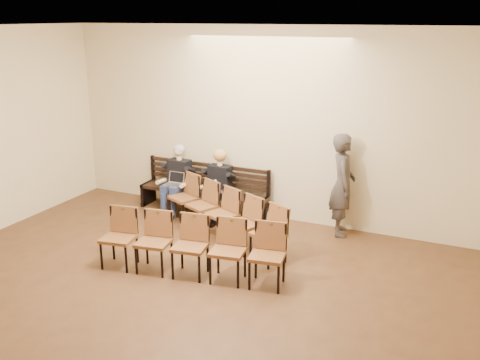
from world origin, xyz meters
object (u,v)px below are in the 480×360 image
(laptop, at_px, (173,186))
(bag, at_px, (266,214))
(passerby, at_px, (343,177))
(water_bottle, at_px, (216,193))
(bench, at_px, (203,201))
(chair_row_back, at_px, (190,247))
(seated_man, at_px, (177,180))
(chair_row_front, at_px, (222,215))
(seated_woman, at_px, (218,187))

(laptop, relative_size, bag, 0.86)
(passerby, bearing_deg, water_bottle, 83.36)
(bench, relative_size, chair_row_back, 0.94)
(laptop, xyz_separation_m, chair_row_back, (1.55, -2.07, -0.12))
(seated_man, bearing_deg, laptop, -84.26)
(laptop, distance_m, chair_row_back, 2.59)
(water_bottle, relative_size, chair_row_back, 0.09)
(laptop, relative_size, chair_row_back, 0.12)
(bag, height_order, chair_row_front, chair_row_front)
(water_bottle, bearing_deg, chair_row_front, -54.67)
(bench, relative_size, passerby, 1.27)
(seated_man, height_order, chair_row_back, seated_man)
(water_bottle, bearing_deg, seated_man, 165.18)
(water_bottle, distance_m, passerby, 2.28)
(water_bottle, bearing_deg, bag, 30.80)
(seated_man, xyz_separation_m, seated_woman, (0.87, 0.00, -0.03))
(bag, bearing_deg, seated_man, -172.85)
(chair_row_back, bearing_deg, bench, 105.41)
(bag, bearing_deg, bench, -175.46)
(seated_woman, distance_m, chair_row_front, 1.04)
(bench, relative_size, chair_row_front, 0.96)
(seated_woman, distance_m, passerby, 2.33)
(seated_woman, bearing_deg, water_bottle, -70.94)
(laptop, relative_size, water_bottle, 1.30)
(seated_man, height_order, seated_woman, seated_man)
(seated_woman, bearing_deg, bag, 14.00)
(bench, distance_m, passerby, 2.77)
(water_bottle, height_order, chair_row_back, chair_row_back)
(chair_row_front, bearing_deg, chair_row_back, -58.27)
(passerby, bearing_deg, laptop, 78.48)
(bench, relative_size, laptop, 8.00)
(seated_man, bearing_deg, chair_row_back, -55.14)
(chair_row_front, bearing_deg, bench, 156.94)
(laptop, bearing_deg, seated_woman, 8.47)
(laptop, relative_size, passerby, 0.16)
(laptop, bearing_deg, bag, 9.45)
(chair_row_back, bearing_deg, seated_man, 115.90)
(bench, height_order, passerby, passerby)
(bench, xyz_separation_m, laptop, (-0.48, -0.30, 0.34))
(laptop, height_order, chair_row_back, chair_row_back)
(seated_woman, xyz_separation_m, chair_row_back, (0.70, -2.26, -0.15))
(laptop, bearing_deg, chair_row_front, -30.31)
(seated_woman, bearing_deg, seated_man, 180.00)
(seated_man, bearing_deg, bag, 7.15)
(bag, xyz_separation_m, chair_row_front, (-0.35, -1.10, 0.30))
(seated_man, height_order, passerby, passerby)
(passerby, xyz_separation_m, chair_row_back, (-1.58, -2.48, -0.57))
(water_bottle, bearing_deg, seated_woman, 109.06)
(seated_man, distance_m, seated_woman, 0.87)
(passerby, bearing_deg, seated_man, 75.15)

